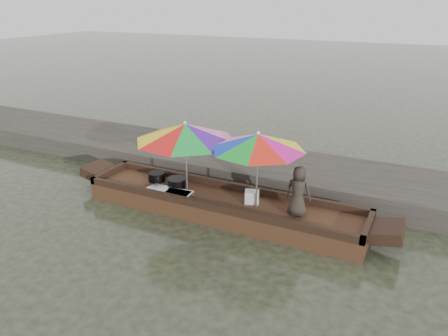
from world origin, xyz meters
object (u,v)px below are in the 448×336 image
at_px(cooking_pot, 157,177).
at_px(umbrella_bow, 186,158).
at_px(charcoal_grill, 177,183).
at_px(supply_bag, 252,197).
at_px(tray_scallop, 160,190).
at_px(umbrella_stern, 257,170).
at_px(vendor, 298,191).
at_px(boat_hull, 222,207).
at_px(tray_crayfish, 177,195).

xyz_separation_m(cooking_pot, umbrella_bow, (0.92, -0.21, 0.68)).
relative_size(charcoal_grill, supply_bag, 1.39).
xyz_separation_m(cooking_pot, supply_bag, (2.37, -0.10, 0.03)).
xyz_separation_m(tray_scallop, supply_bag, (1.97, 0.36, 0.10)).
bearing_deg(supply_bag, umbrella_stern, -38.28).
height_order(cooking_pot, vendor, vendor).
relative_size(cooking_pot, supply_bag, 1.33).
xyz_separation_m(charcoal_grill, umbrella_stern, (1.93, -0.13, 0.68)).
distance_m(boat_hull, vendor, 1.73).
bearing_deg(cooking_pot, supply_bag, -2.52).
distance_m(supply_bag, umbrella_bow, 1.59).
bearing_deg(tray_scallop, umbrella_bow, 25.82).
relative_size(cooking_pot, tray_scallop, 0.62).
distance_m(supply_bag, umbrella_stern, 0.67).
xyz_separation_m(cooking_pot, vendor, (3.35, -0.21, 0.40)).
distance_m(tray_scallop, supply_bag, 2.01).
bearing_deg(cooking_pot, vendor, -3.65).
xyz_separation_m(tray_scallop, umbrella_bow, (0.52, 0.25, 0.74)).
bearing_deg(charcoal_grill, boat_hull, -6.14).
xyz_separation_m(tray_crayfish, charcoal_grill, (-0.28, 0.43, 0.05)).
height_order(tray_crayfish, tray_scallop, tray_crayfish).
relative_size(tray_scallop, umbrella_stern, 0.33).
bearing_deg(charcoal_grill, umbrella_bow, -20.20).
xyz_separation_m(cooking_pot, umbrella_stern, (2.51, -0.21, 0.68)).
bearing_deg(cooking_pot, umbrella_bow, -13.03).
xyz_separation_m(boat_hull, supply_bag, (0.62, 0.11, 0.30)).
distance_m(boat_hull, tray_crayfish, 0.96).
bearing_deg(vendor, tray_scallop, 5.45).
xyz_separation_m(boat_hull, umbrella_stern, (0.76, 0.00, 0.95)).
bearing_deg(tray_scallop, tray_crayfish, -6.17).
bearing_deg(umbrella_stern, vendor, 0.03).
relative_size(boat_hull, umbrella_stern, 3.24).
height_order(cooking_pot, tray_crayfish, cooking_pot).
relative_size(tray_crayfish, umbrella_bow, 0.29).
relative_size(boat_hull, charcoal_grill, 15.27).
bearing_deg(charcoal_grill, umbrella_stern, -3.73).
xyz_separation_m(cooking_pot, tray_scallop, (0.40, -0.47, -0.07)).
bearing_deg(tray_crayfish, umbrella_bow, 79.13).
bearing_deg(charcoal_grill, vendor, -2.60).
xyz_separation_m(vendor, umbrella_bow, (-2.43, -0.00, 0.28)).
distance_m(supply_bag, vendor, 1.05).
distance_m(vendor, umbrella_stern, 0.88).
bearing_deg(vendor, cooking_pot, -3.10).
relative_size(boat_hull, vendor, 5.96).
bearing_deg(cooking_pot, tray_crayfish, -30.82).
relative_size(supply_bag, umbrella_bow, 0.13).
distance_m(tray_crayfish, supply_bag, 1.57).
distance_m(cooking_pot, supply_bag, 2.38).
xyz_separation_m(boat_hull, charcoal_grill, (-1.17, 0.13, 0.27)).
bearing_deg(cooking_pot, charcoal_grill, -8.60).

